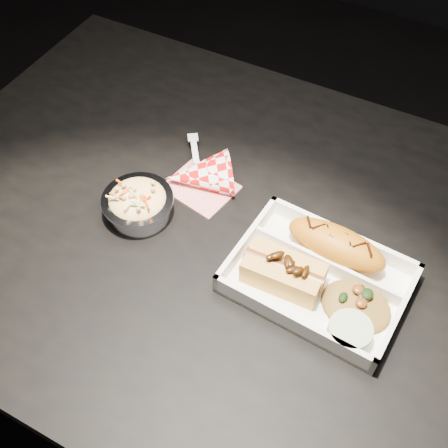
{
  "coord_description": "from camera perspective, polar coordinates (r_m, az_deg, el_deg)",
  "views": [
    {
      "loc": [
        0.21,
        -0.49,
        1.46
      ],
      "look_at": [
        -0.03,
        -0.04,
        0.81
      ],
      "focal_mm": 45.0,
      "sensor_mm": 36.0,
      "label": 1
    }
  ],
  "objects": [
    {
      "name": "food_tray",
      "position": [
        0.84,
        9.51,
        -5.65
      ],
      "size": [
        0.26,
        0.2,
        0.04
      ],
      "rotation": [
        0.0,
        0.0,
        -0.07
      ],
      "color": "white",
      "rests_on": "dining_table"
    },
    {
      "name": "cupcake_liner",
      "position": [
        0.79,
        12.6,
        -10.76
      ],
      "size": [
        0.06,
        0.06,
        0.03
      ],
      "primitive_type": "cylinder",
      "color": "#A3BE8F",
      "rests_on": "food_tray"
    },
    {
      "name": "napkin_fork",
      "position": [
        0.95,
        -2.63,
        4.92
      ],
      "size": [
        0.15,
        0.16,
        0.1
      ],
      "rotation": [
        0.0,
        0.0,
        -0.95
      ],
      "color": "red",
      "rests_on": "dining_table"
    },
    {
      "name": "fried_rice_mound",
      "position": [
        0.82,
        13.39,
        -7.7
      ],
      "size": [
        0.11,
        0.09,
        0.03
      ],
      "primitive_type": "ellipsoid",
      "rotation": [
        0.0,
        0.0,
        -0.07
      ],
      "color": "olive",
      "rests_on": "food_tray"
    },
    {
      "name": "foil_coleslaw_cup",
      "position": [
        0.9,
        -8.73,
        2.18
      ],
      "size": [
        0.11,
        0.11,
        0.06
      ],
      "color": "silver",
      "rests_on": "dining_table"
    },
    {
      "name": "fried_pastry",
      "position": [
        0.85,
        11.33,
        -2.1
      ],
      "size": [
        0.16,
        0.07,
        0.05
      ],
      "primitive_type": "ellipsoid",
      "rotation": [
        0.0,
        0.0,
        -0.07
      ],
      "color": "#C16D13",
      "rests_on": "food_tray"
    },
    {
      "name": "hotdog",
      "position": [
        0.81,
        6.07,
        -4.78
      ],
      "size": [
        0.12,
        0.06,
        0.06
      ],
      "rotation": [
        0.0,
        0.0,
        0.03
      ],
      "color": "gold",
      "rests_on": "food_tray"
    },
    {
      "name": "dining_table",
      "position": [
        0.96,
        2.7,
        -4.4
      ],
      "size": [
        1.2,
        0.8,
        0.75
      ],
      "color": "black",
      "rests_on": "ground"
    },
    {
      "name": "floor",
      "position": [
        1.58,
        1.73,
        -18.37
      ],
      "size": [
        4.0,
        4.0,
        0.05
      ],
      "primitive_type": "cube",
      "color": "black",
      "rests_on": "ground"
    }
  ]
}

